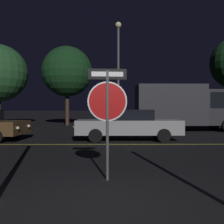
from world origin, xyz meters
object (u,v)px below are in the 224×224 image
Objects in this scene: stop_sign at (107,102)px; passing_car_3 at (129,125)px; tree_1 at (67,72)px; street_lamp at (118,64)px; delivery_truck at (191,106)px.

stop_sign is 0.47× the size of passing_car_3.
stop_sign is 0.34× the size of tree_1.
tree_1 reaches higher than passing_car_3.
stop_sign is 6.57m from passing_car_3.
street_lamp reaches higher than passing_car_3.
street_lamp is (-0.32, 5.01, 3.72)m from passing_car_3.
passing_car_3 is at bearing -65.17° from tree_1.
tree_1 is at bearing 24.46° from passing_car_3.
delivery_truck is 0.97× the size of street_lamp.
delivery_truck reaches higher than passing_car_3.
street_lamp is 6.40m from tree_1.
stop_sign is 0.33× the size of delivery_truck.
passing_car_3 is 0.73× the size of tree_1.
street_lamp is at bearing -94.03° from delivery_truck.
delivery_truck is at bearing -43.70° from passing_car_3.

